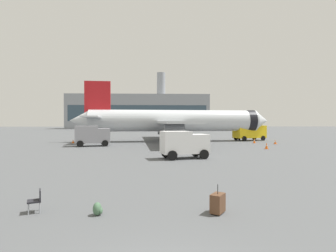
{
  "coord_description": "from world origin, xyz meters",
  "views": [
    {
      "loc": [
        -0.01,
        -5.28,
        3.47
      ],
      "look_at": [
        1.33,
        26.12,
        3.0
      ],
      "focal_mm": 29.32,
      "sensor_mm": 36.0,
      "label": 1
    }
  ],
  "objects": [
    {
      "name": "airplane_at_gate",
      "position": [
        3.1,
        43.51,
        3.66
      ],
      "size": [
        35.77,
        32.29,
        10.5
      ],
      "color": "silver",
      "rests_on": "ground"
    },
    {
      "name": "service_truck",
      "position": [
        -9.23,
        34.36,
        1.61
      ],
      "size": [
        5.2,
        3.52,
        2.9
      ],
      "color": "gray",
      "rests_on": "ground"
    },
    {
      "name": "fuel_truck",
      "position": [
        17.33,
        45.17,
        1.77
      ],
      "size": [
        6.45,
        4.22,
        3.2
      ],
      "color": "yellow",
      "rests_on": "ground"
    },
    {
      "name": "cargo_van",
      "position": [
        2.61,
        20.57,
        1.45
      ],
      "size": [
        4.75,
        3.19,
        2.6
      ],
      "color": "white",
      "rests_on": "ground"
    },
    {
      "name": "safety_cone_near",
      "position": [
        16.07,
        38.99,
        0.39
      ],
      "size": [
        0.44,
        0.44,
        0.79
      ],
      "color": "#F2590C",
      "rests_on": "ground"
    },
    {
      "name": "safety_cone_mid",
      "position": [
        -13.66,
        40.19,
        0.3
      ],
      "size": [
        0.44,
        0.44,
        0.62
      ],
      "color": "#F2590C",
      "rests_on": "ground"
    },
    {
      "name": "safety_cone_far",
      "position": [
        18.65,
        36.88,
        0.32
      ],
      "size": [
        0.44,
        0.44,
        0.64
      ],
      "color": "#F2590C",
      "rests_on": "ground"
    },
    {
      "name": "safety_cone_outer",
      "position": [
        14.11,
        29.19,
        0.4
      ],
      "size": [
        0.44,
        0.44,
        0.82
      ],
      "color": "#F2590C",
      "rests_on": "ground"
    },
    {
      "name": "rolling_suitcase",
      "position": [
        2.32,
        4.97,
        0.39
      ],
      "size": [
        0.69,
        0.75,
        1.1
      ],
      "color": "brown",
      "rests_on": "ground"
    },
    {
      "name": "traveller_backpack",
      "position": [
        -2.19,
        4.94,
        0.23
      ],
      "size": [
        0.36,
        0.4,
        0.48
      ],
      "color": "#476B4C",
      "rests_on": "ground"
    },
    {
      "name": "gate_chair",
      "position": [
        -4.61,
        5.38,
        0.5
      ],
      "size": [
        0.63,
        0.63,
        0.86
      ],
      "color": "black",
      "rests_on": "ground"
    },
    {
      "name": "terminal_building",
      "position": [
        -9.12,
        139.91,
        8.88
      ],
      "size": [
        72.05,
        18.22,
        29.47
      ],
      "color": "gray",
      "rests_on": "ground"
    }
  ]
}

